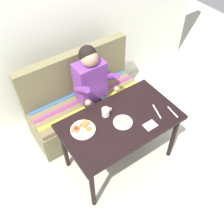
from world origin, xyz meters
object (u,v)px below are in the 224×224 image
(plate_breakfast, at_px, (83,129))
(fork, at_px, (173,112))
(couch, at_px, (85,103))
(napkin, at_px, (150,125))
(coffee_mug, at_px, (106,112))
(plate_eggs, at_px, (123,122))
(table, at_px, (120,126))
(knife, at_px, (157,111))
(person, at_px, (94,85))

(plate_breakfast, relative_size, fork, 1.44)
(couch, height_order, napkin, couch)
(plate_breakfast, height_order, coffee_mug, coffee_mug)
(plate_eggs, distance_m, fork, 0.54)
(couch, distance_m, fork, 1.18)
(table, relative_size, knife, 6.00)
(napkin, bearing_deg, coffee_mug, 127.48)
(napkin, bearing_deg, person, 100.44)
(plate_breakfast, distance_m, coffee_mug, 0.30)
(plate_breakfast, bearing_deg, couch, 60.09)
(coffee_mug, bearing_deg, plate_eggs, -67.53)
(fork, distance_m, knife, 0.16)
(plate_breakfast, xyz_separation_m, plate_eggs, (0.37, -0.15, -0.00))
(coffee_mug, bearing_deg, plate_breakfast, -173.98)
(plate_breakfast, height_order, plate_eggs, plate_breakfast)
(person, relative_size, napkin, 9.41)
(couch, height_order, plate_breakfast, couch)
(plate_eggs, bearing_deg, table, 84.41)
(couch, distance_m, person, 0.45)
(coffee_mug, height_order, fork, coffee_mug)
(plate_eggs, bearing_deg, knife, -11.96)
(coffee_mug, height_order, napkin, coffee_mug)
(table, relative_size, plate_eggs, 6.20)
(plate_eggs, xyz_separation_m, knife, (0.38, -0.08, -0.01))
(plate_breakfast, bearing_deg, fork, -20.66)
(plate_breakfast, bearing_deg, napkin, -30.24)
(plate_breakfast, bearing_deg, plate_eggs, -22.39)
(knife, bearing_deg, plate_breakfast, 179.88)
(person, relative_size, plate_eggs, 6.26)
(plate_eggs, xyz_separation_m, napkin, (0.21, -0.18, -0.01))
(coffee_mug, height_order, knife, coffee_mug)
(table, bearing_deg, plate_breakfast, 162.97)
(coffee_mug, distance_m, napkin, 0.46)
(couch, relative_size, knife, 7.20)
(table, height_order, coffee_mug, coffee_mug)
(couch, relative_size, coffee_mug, 12.20)
(couch, bearing_deg, coffee_mug, -97.33)
(table, relative_size, person, 0.99)
(person, distance_m, knife, 0.78)
(couch, distance_m, knife, 1.04)
(plate_eggs, distance_m, napkin, 0.27)
(napkin, bearing_deg, table, 132.35)
(table, distance_m, coffee_mug, 0.21)
(plate_breakfast, distance_m, fork, 0.94)
(plate_breakfast, distance_m, knife, 0.79)
(table, relative_size, coffee_mug, 10.17)
(table, xyz_separation_m, napkin, (0.20, -0.22, 0.09))
(fork, relative_size, knife, 0.85)
(person, bearing_deg, fork, -60.52)
(couch, height_order, knife, couch)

